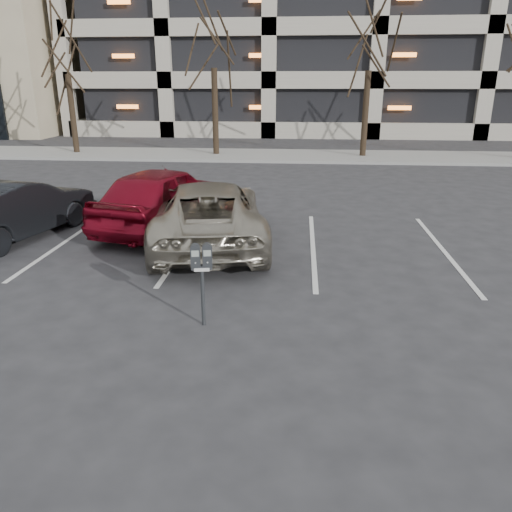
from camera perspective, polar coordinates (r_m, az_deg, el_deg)
The scene contains 10 objects.
ground at distance 8.95m, azimuth -2.20°, elevation -3.33°, with size 140.00×140.00×0.00m, color #28282B.
sidewalk at distance 24.45m, azimuth 2.54°, elevation 11.39°, with size 80.00×4.00×0.12m, color gray.
stall_lines at distance 11.31m, azimuth -7.80°, elevation 1.46°, with size 16.90×5.20×0.00m.
tree_a at distance 26.72m, azimuth -21.33°, elevation 23.70°, with size 3.66×3.66×8.33m.
tree_b at distance 24.71m, azimuth -4.99°, elevation 26.30°, with size 3.93×3.93×8.93m.
tree_c at distance 24.53m, azimuth 13.17°, elevation 25.49°, with size 3.81×3.81×8.65m.
parking_meter at distance 7.20m, azimuth -6.23°, elevation -1.00°, with size 0.34×0.18×1.25m.
suv_silver at distance 11.08m, azimuth -5.47°, elevation 4.92°, with size 3.19×5.38×1.41m.
car_red at distance 12.52m, azimuth -10.61°, elevation 6.68°, with size 1.82×4.52×1.54m, color maroon.
car_dark at distance 12.77m, azimuth -25.79°, elevation 4.88°, with size 1.43×4.10×1.35m, color black.
Camera 1 is at (1.06, -8.19, 3.45)m, focal length 35.00 mm.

